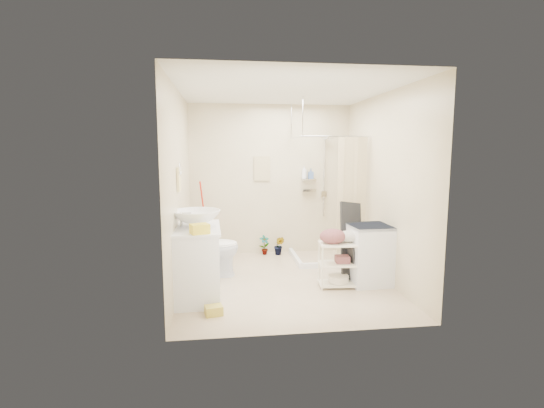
{
  "coord_description": "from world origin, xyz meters",
  "views": [
    {
      "loc": [
        -0.83,
        -5.25,
        1.8
      ],
      "look_at": [
        -0.14,
        0.25,
        1.06
      ],
      "focal_mm": 26.0,
      "sensor_mm": 36.0,
      "label": 1
    }
  ],
  "objects_px": {
    "vanity": "(197,262)",
    "laundry_rack": "(339,260)",
    "toilet": "(209,247)",
    "washing_machine": "(369,254)"
  },
  "relations": [
    {
      "from": "vanity",
      "to": "laundry_rack",
      "type": "bearing_deg",
      "value": 2.43
    },
    {
      "from": "toilet",
      "to": "laundry_rack",
      "type": "distance_m",
      "value": 1.86
    },
    {
      "from": "laundry_rack",
      "to": "vanity",
      "type": "bearing_deg",
      "value": -170.72
    },
    {
      "from": "washing_machine",
      "to": "toilet",
      "type": "bearing_deg",
      "value": 162.27
    },
    {
      "from": "laundry_rack",
      "to": "toilet",
      "type": "bearing_deg",
      "value": 163.13
    },
    {
      "from": "washing_machine",
      "to": "vanity",
      "type": "bearing_deg",
      "value": -176.64
    },
    {
      "from": "toilet",
      "to": "laundry_rack",
      "type": "xyz_separation_m",
      "value": [
        1.72,
        -0.69,
        -0.06
      ]
    },
    {
      "from": "toilet",
      "to": "laundry_rack",
      "type": "relative_size",
      "value": 1.18
    },
    {
      "from": "vanity",
      "to": "laundry_rack",
      "type": "distance_m",
      "value": 1.85
    },
    {
      "from": "washing_machine",
      "to": "laundry_rack",
      "type": "height_order",
      "value": "washing_machine"
    }
  ]
}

